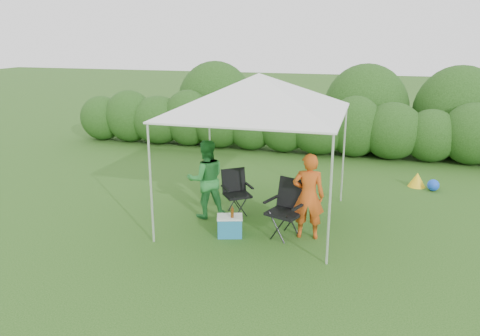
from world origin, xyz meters
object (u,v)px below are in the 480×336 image
(chair_left, at_px, (236,189))
(man, at_px, (308,196))
(canopy, at_px, (259,94))
(chair_right, at_px, (288,205))
(cooler, at_px, (230,226))
(woman, at_px, (206,179))

(chair_left, height_order, man, man)
(man, bearing_deg, chair_left, -33.46)
(canopy, bearing_deg, man, -28.30)
(chair_right, xyz_separation_m, cooler, (-0.99, -0.32, -0.39))
(chair_right, distance_m, chair_left, 1.47)
(canopy, relative_size, man, 2.00)
(chair_right, relative_size, man, 0.66)
(man, relative_size, woman, 1.00)
(canopy, relative_size, chair_right, 3.01)
(canopy, xyz_separation_m, man, (1.05, -0.57, -1.69))
(chair_left, bearing_deg, cooler, -115.47)
(woman, bearing_deg, chair_right, 134.91)
(canopy, distance_m, woman, 1.97)
(canopy, distance_m, chair_right, 2.09)
(cooler, bearing_deg, chair_right, 1.01)
(canopy, relative_size, chair_left, 3.47)
(canopy, height_order, chair_left, canopy)
(chair_right, xyz_separation_m, woman, (-1.71, 0.45, 0.20))
(canopy, xyz_separation_m, woman, (-1.01, -0.12, -1.68))
(woman, bearing_deg, cooler, 102.55)
(chair_right, distance_m, man, 0.40)
(chair_left, relative_size, cooler, 1.69)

